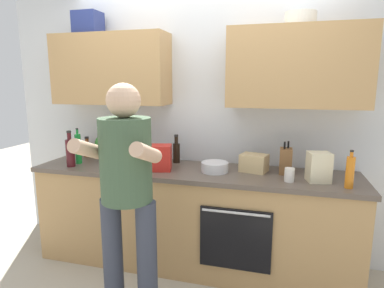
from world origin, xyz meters
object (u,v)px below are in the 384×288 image
bottle_hotsauce (145,152)px  grocery_bag_bread (254,163)px  bottle_soda (78,148)px  mixing_bowl (215,167)px  bottle_oil (127,157)px  bottle_juice (350,172)px  potted_herb (104,146)px  grocery_bag_rice (319,167)px  bottle_soy (176,152)px  knife_block (286,161)px  person_standing (126,186)px  bottle_wine (70,152)px  cup_coffee (289,175)px  grocery_bag_crisps (160,158)px  bottle_vinegar (87,149)px

bottle_hotsauce → grocery_bag_bread: (1.00, 0.03, -0.04)m
bottle_soda → mixing_bowl: 1.30m
bottle_oil → mixing_bowl: size_ratio=0.88×
bottle_juice → potted_herb: bearing=173.8°
grocery_bag_rice → mixing_bowl: bearing=176.0°
bottle_hotsauce → bottle_oil: bearing=-154.6°
bottle_hotsauce → grocery_bag_rice: (1.51, -0.13, -0.00)m
bottle_juice → bottle_soy: bearing=164.9°
bottle_soy → knife_block: bearing=-6.5°
potted_herb → person_standing: bearing=-52.3°
bottle_wine → knife_block: (1.88, 0.28, -0.03)m
bottle_wine → knife_block: bottle_wine is taller
bottle_hotsauce → potted_herb: bottle_hotsauce is taller
cup_coffee → grocery_bag_crisps: grocery_bag_crisps is taller
grocery_bag_crisps → person_standing: bearing=-87.1°
bottle_oil → grocery_bag_crisps: size_ratio=0.93×
bottle_soda → grocery_bag_bread: (1.62, 0.16, -0.07)m
bottle_wine → bottle_vinegar: size_ratio=1.59×
bottle_soda → bottle_soy: (0.88, 0.27, -0.04)m
mixing_bowl → potted_herb: potted_herb is taller
bottle_hotsauce → grocery_bag_crisps: 0.25m
bottle_oil → potted_herb: bearing=167.4°
bottle_vinegar → grocery_bag_bread: bearing=-4.3°
bottle_hotsauce → mixing_bowl: (0.68, -0.07, -0.08)m
potted_herb → grocery_bag_crisps: potted_herb is taller
person_standing → bottle_vinegar: size_ratio=8.01×
bottle_oil → cup_coffee: size_ratio=1.92×
bottle_vinegar → grocery_bag_crisps: (0.92, -0.30, 0.03)m
bottle_oil → bottle_soda: bearing=-173.3°
potted_herb → cup_coffee: bearing=-6.1°
bottle_hotsauce → mixing_bowl: bottle_hotsauce is taller
bottle_oil → knife_block: (1.41, 0.10, 0.03)m
potted_herb → grocery_bag_crisps: 0.63m
cup_coffee → bottle_vinegar: bearing=170.0°
mixing_bowl → grocery_bag_bread: 0.34m
mixing_bowl → grocery_bag_bread: (0.32, 0.10, 0.03)m
bottle_oil → bottle_hotsauce: bearing=25.4°
mixing_bowl → knife_block: knife_block is taller
person_standing → bottle_hotsauce: 0.89m
knife_block → grocery_bag_crisps: (-1.06, -0.17, 0.00)m
potted_herb → bottle_wine: bearing=-132.0°
mixing_bowl → bottle_hotsauce: bearing=173.9°
bottle_soda → knife_block: 1.89m
bottle_soda → bottle_vinegar: 0.30m
bottle_hotsauce → bottle_soy: size_ratio=1.04×
bottle_soy → potted_herb: (-0.67, -0.16, 0.05)m
bottle_oil → grocery_bag_rice: grocery_bag_rice is taller
bottle_vinegar → potted_herb: (0.30, -0.17, 0.08)m
bottle_juice → potted_herb: 2.13m
bottle_hotsauce → person_standing: bearing=-74.2°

